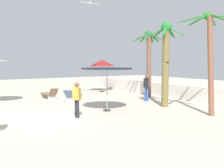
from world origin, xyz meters
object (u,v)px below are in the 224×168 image
at_px(palm_tree_0, 166,55).
at_px(guest_1, 77,96).
at_px(guest_3, 147,85).
at_px(lounge_chair_1, 49,93).
at_px(palm_tree_2, 210,49).
at_px(palm_tree_1, 149,55).
at_px(lounge_chair_0, 73,95).
at_px(patio_umbrella_1, 107,70).
at_px(patio_umbrella_2, 102,63).
at_px(seagull_0, 89,3).

xyz_separation_m(palm_tree_0, guest_1, (-0.07, -5.51, -1.96)).
bearing_deg(guest_3, lounge_chair_1, -132.26).
bearing_deg(palm_tree_2, palm_tree_1, 163.66).
xyz_separation_m(lounge_chair_0, guest_3, (2.70, 3.97, 0.67)).
distance_m(lounge_chair_1, guest_3, 6.69).
distance_m(lounge_chair_0, guest_1, 5.31).
xyz_separation_m(patio_umbrella_1, palm_tree_2, (3.54, 3.54, 1.04)).
xyz_separation_m(palm_tree_1, guest_3, (1.48, -1.45, -1.97)).
height_order(palm_tree_1, guest_3, palm_tree_1).
relative_size(patio_umbrella_2, palm_tree_2, 0.55).
bearing_deg(lounge_chair_1, patio_umbrella_1, 8.76).
distance_m(palm_tree_0, guest_3, 2.97).
distance_m(palm_tree_0, guest_1, 5.85).
relative_size(palm_tree_1, seagull_0, 3.76).
height_order(patio_umbrella_2, palm_tree_2, palm_tree_2).
distance_m(palm_tree_2, lounge_chair_0, 8.94).
height_order(patio_umbrella_2, lounge_chair_1, patio_umbrella_2).
xyz_separation_m(lounge_chair_0, lounge_chair_1, (-1.77, -0.96, -0.01)).
bearing_deg(palm_tree_2, lounge_chair_1, -154.86).
height_order(patio_umbrella_2, seagull_0, seagull_0).
relative_size(patio_umbrella_1, patio_umbrella_2, 0.96).
bearing_deg(patio_umbrella_1, guest_3, 110.52).
xyz_separation_m(palm_tree_0, guest_3, (-2.23, 0.54, -1.90)).
bearing_deg(lounge_chair_1, palm_tree_0, 33.22).
bearing_deg(patio_umbrella_2, seagull_0, -40.99).
bearing_deg(patio_umbrella_1, palm_tree_0, 78.16).
height_order(patio_umbrella_1, guest_3, patio_umbrella_1).
relative_size(lounge_chair_1, guest_1, 1.17).
bearing_deg(patio_umbrella_2, guest_1, -37.65).
distance_m(patio_umbrella_2, seagull_0, 6.26).
bearing_deg(patio_umbrella_1, lounge_chair_1, -171.24).
distance_m(palm_tree_0, seagull_0, 6.28).
height_order(patio_umbrella_1, palm_tree_1, palm_tree_1).
xyz_separation_m(lounge_chair_1, guest_3, (4.47, 4.92, 0.67)).
distance_m(palm_tree_1, guest_3, 2.86).
relative_size(patio_umbrella_2, lounge_chair_1, 1.43).
xyz_separation_m(palm_tree_2, seagull_0, (-7.55, -2.34, 3.20)).
relative_size(palm_tree_1, guest_1, 2.92).
bearing_deg(guest_1, lounge_chair_0, 156.80).
relative_size(palm_tree_2, guest_1, 3.02).
relative_size(lounge_chair_0, guest_1, 1.09).
bearing_deg(lounge_chair_0, patio_umbrella_1, -0.50).
distance_m(palm_tree_1, lounge_chair_0, 6.15).
height_order(patio_umbrella_1, lounge_chair_1, patio_umbrella_1).
relative_size(patio_umbrella_2, palm_tree_0, 0.57).
relative_size(patio_umbrella_1, lounge_chair_0, 1.47).
xyz_separation_m(patio_umbrella_1, guest_3, (-1.50, 4.00, -1.08)).
bearing_deg(palm_tree_2, guest_1, -117.30).
bearing_deg(lounge_chair_1, palm_tree_1, 64.84).
xyz_separation_m(palm_tree_0, palm_tree_1, (-3.71, 1.99, 0.07)).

